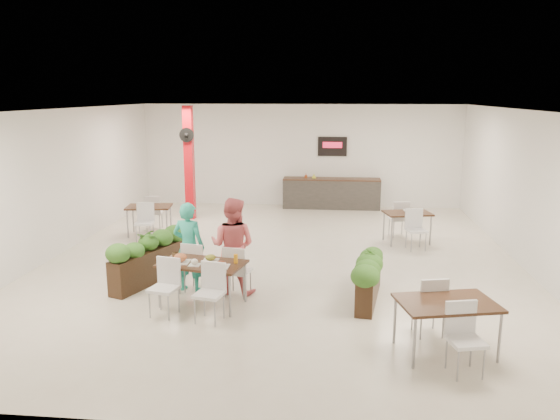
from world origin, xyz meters
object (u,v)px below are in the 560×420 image
Objects in this scene: diner_woman at (233,246)px; planter_right at (369,273)px; main_table at (202,269)px; side_table_a at (149,211)px; diner_man at (189,247)px; planter_left at (149,256)px; red_column at (189,162)px; service_counter at (331,193)px; side_table_b at (407,218)px; side_table_c at (447,310)px.

diner_woman is 0.98× the size of planter_right.
diner_woman is at bearing 57.83° from main_table.
planter_right is at bearing -44.63° from side_table_a.
planter_left is at bearing -10.19° from diner_man.
red_column is 1.93× the size of side_table_a.
planter_left is at bearing -78.73° from side_table_a.
side_table_a is (-2.45, 4.46, -0.02)m from main_table.
red_column is at bearing 106.56° from main_table.
diner_woman reaches higher than diner_man.
service_counter reaches higher than diner_man.
red_column is 4.56m from service_counter.
service_counter is 1.82× the size of diner_man.
diner_woman is at bearing -167.99° from diner_man.
planter_left is 6.19m from side_table_b.
service_counter is at bearing -96.14° from diner_man.
red_column reaches higher than side_table_c.
red_column reaches higher than side_table_b.
red_column is at bearing 66.27° from side_table_a.
side_table_b is at bearing 74.64° from side_table_c.
planter_left is (-3.36, -7.24, 0.03)m from service_counter.
main_table is 5.09m from side_table_a.
diner_woman reaches higher than planter_left.
side_table_b is at bearing -121.56° from diner_woman.
side_table_b is (1.12, 3.87, 0.13)m from planter_right.
diner_woman is (2.31, -5.73, -0.77)m from red_column.
diner_man is at bearing -69.29° from side_table_a.
diner_woman reaches higher than side_table_a.
side_table_b is at bearing 47.91° from main_table.
planter_right is at bearing -51.27° from red_column.
planter_right is 1.06× the size of side_table_b.
planter_left is 3.65m from side_table_a.
red_column reaches higher than diner_man.
main_table is 1.10× the size of side_table_c.
red_column is at bearing -63.24° from diner_man.
side_table_c is (1.66, -9.63, 0.14)m from service_counter.
diner_woman is 3.92m from side_table_c.
planter_left is 1.16× the size of side_table_a.
main_table is at bearing -145.51° from side_table_b.
red_column is at bearing 147.51° from side_table_b.
diner_man is 0.92× the size of planter_right.
planter_left is (-1.26, 1.01, -0.12)m from main_table.
planter_left reaches higher than planter_right.
diner_man reaches higher than planter_right.
service_counter is 1.72× the size of diner_woman.
main_table is at bearing -38.62° from planter_left.
side_table_c is at bearing -53.91° from red_column.
main_table is (1.90, -6.38, -1.01)m from red_column.
planter_left is at bearing -0.01° from diner_woman.
red_column is at bearing 128.73° from planter_right.
diner_woman reaches higher than side_table_c.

